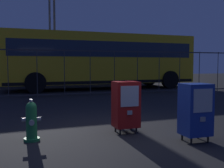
# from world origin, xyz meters

# --- Properties ---
(ground_plane) EXTENTS (60.00, 60.00, 0.00)m
(ground_plane) POSITION_xyz_m (0.00, 0.00, 0.00)
(ground_plane) COLOR black
(fire_hydrant) EXTENTS (0.33, 0.32, 0.75)m
(fire_hydrant) POSITION_xyz_m (-1.54, 0.16, 0.35)
(fire_hydrant) COLOR #1E7238
(fire_hydrant) RESTS_ON ground_plane
(newspaper_box_primary) EXTENTS (0.48, 0.42, 1.02)m
(newspaper_box_primary) POSITION_xyz_m (1.19, -0.77, 0.57)
(newspaper_box_primary) COLOR black
(newspaper_box_primary) RESTS_ON ground_plane
(newspaper_box_secondary) EXTENTS (0.48, 0.42, 1.02)m
(newspaper_box_secondary) POSITION_xyz_m (0.26, 0.19, 0.57)
(newspaper_box_secondary) COLOR black
(newspaper_box_secondary) RESTS_ON ground_plane
(fence_barrier) EXTENTS (18.03, 0.04, 2.00)m
(fence_barrier) POSITION_xyz_m (0.00, 6.83, 1.02)
(fence_barrier) COLOR #2D2D33
(fence_barrier) RESTS_ON ground_plane
(bus_near) EXTENTS (10.60, 3.15, 3.00)m
(bus_near) POSITION_xyz_m (2.48, 9.83, 1.71)
(bus_near) COLOR gold
(bus_near) RESTS_ON ground_plane
(bus_far) EXTENTS (10.52, 2.84, 3.00)m
(bus_far) POSITION_xyz_m (1.36, 14.43, 1.71)
(bus_far) COLOR #4C5156
(bus_far) RESTS_ON ground_plane
(street_light_near_right) EXTENTS (0.32, 0.32, 8.56)m
(street_light_near_right) POSITION_xyz_m (0.08, 13.95, 4.86)
(street_light_near_right) COLOR #4C4F54
(street_light_near_right) RESTS_ON ground_plane
(street_light_far_left) EXTENTS (0.32, 0.32, 7.04)m
(street_light_far_left) POSITION_xyz_m (0.29, 13.08, 4.08)
(street_light_far_left) COLOR #4C4F54
(street_light_far_left) RESTS_ON ground_plane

